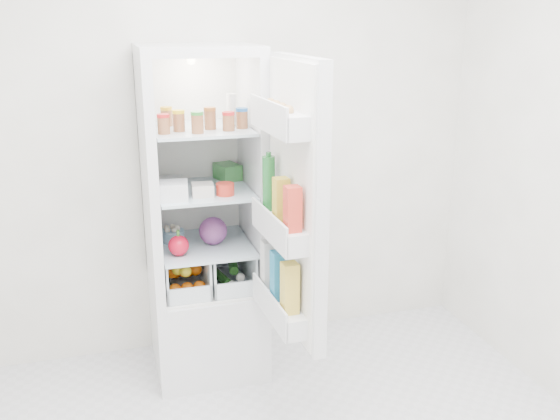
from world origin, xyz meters
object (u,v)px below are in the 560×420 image
object	(u,v)px
refrigerator	(204,254)
red_cabbage	(213,231)
fridge_door	(292,209)
mushroom_bowl	(172,236)

from	to	relation	value
refrigerator	red_cabbage	distance (m)	0.18
red_cabbage	fridge_door	size ratio (longest dim) A/B	0.12
red_cabbage	mushroom_bowl	bearing A→B (deg)	152.28
red_cabbage	fridge_door	xyz separation A→B (m)	(0.27, -0.56, 0.27)
refrigerator	fridge_door	xyz separation A→B (m)	(0.31, -0.64, 0.43)
red_cabbage	mushroom_bowl	world-z (taller)	red_cabbage
mushroom_bowl	fridge_door	world-z (taller)	fridge_door
fridge_door	mushroom_bowl	bearing A→B (deg)	32.82
red_cabbage	fridge_door	world-z (taller)	fridge_door
refrigerator	mushroom_bowl	distance (m)	0.20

